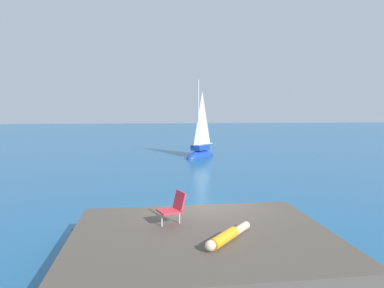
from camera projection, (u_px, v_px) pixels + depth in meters
The scene contains 7 objects.
ground_plane at pixel (207, 228), 10.51m from camera, with size 160.00×160.00×0.00m, color #236093.
shore_ledge at pixel (203, 250), 7.86m from camera, with size 5.91×4.70×0.78m, color brown.
boulder_seaward at pixel (189, 226), 10.64m from camera, with size 1.14×0.91×0.63m, color brown.
boulder_inland at pixel (100, 236), 9.84m from camera, with size 1.17×0.93×0.64m, color brown.
sailboat_near at pixel (200, 153), 25.88m from camera, with size 3.00×3.25×6.29m.
person_sunbather at pixel (227, 236), 7.32m from camera, with size 1.25×1.42×0.25m.
beach_chair at pixel (174, 207), 8.40m from camera, with size 0.73×0.66×0.80m.
Camera 1 is at (-1.62, -10.08, 3.57)m, focal length 32.39 mm.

